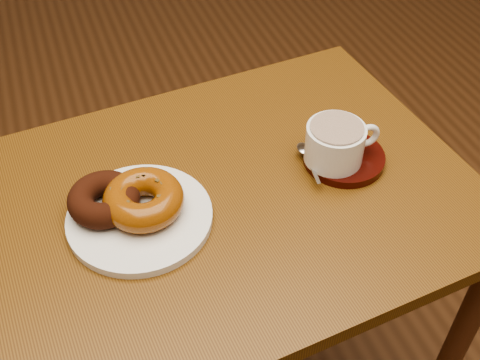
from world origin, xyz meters
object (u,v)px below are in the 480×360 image
object	(u,v)px
donut_plate	(140,217)
coffee_cup	(336,143)
cafe_table	(229,239)
saucer	(344,157)

from	to	relation	value
donut_plate	coffee_cup	world-z (taller)	coffee_cup
cafe_table	saucer	distance (m)	0.24
cafe_table	donut_plate	world-z (taller)	donut_plate
saucer	donut_plate	bearing A→B (deg)	-177.75
donut_plate	coffee_cup	bearing A→B (deg)	1.94
saucer	coffee_cup	distance (m)	0.05
cafe_table	saucer	bearing A→B (deg)	-4.09
cafe_table	coffee_cup	xyz separation A→B (m)	(0.19, 0.00, 0.16)
donut_plate	saucer	size ratio (longest dim) A/B	1.62
donut_plate	coffee_cup	xyz separation A→B (m)	(0.33, 0.01, 0.04)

